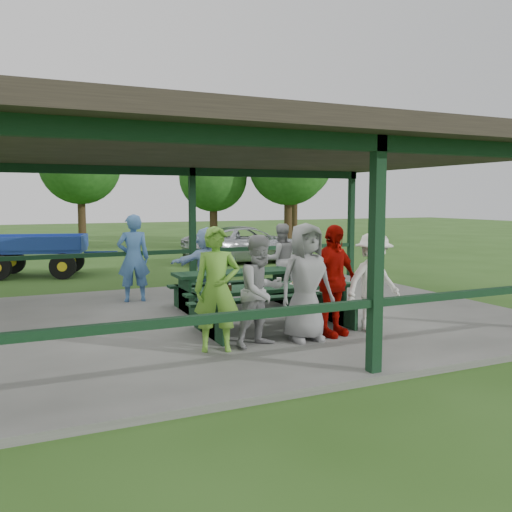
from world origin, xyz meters
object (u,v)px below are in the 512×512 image
spectator_grey (281,260)px  contestant_grey_mid (306,282)px  spectator_lblue (206,264)px  pickup_truck (248,244)px  contestant_green (217,289)px  contestant_white_fedora (373,282)px  spectator_blue (133,258)px  contestant_grey_left (261,291)px  picnic_table_far (235,285)px  farm_trailer (37,254)px  contestant_red (332,281)px  picnic_table_near (275,301)px

spectator_grey → contestant_grey_mid: bearing=77.3°
spectator_lblue → pickup_truck: size_ratio=0.34×
contestant_green → spectator_grey: 4.77m
contestant_grey_mid → contestant_white_fedora: contestant_grey_mid is taller
spectator_blue → contestant_grey_left: bearing=108.5°
contestant_green → spectator_lblue: bearing=91.0°
spectator_lblue → pickup_truck: spectator_lblue is taller
picnic_table_far → contestant_grey_mid: size_ratio=1.34×
contestant_white_fedora → farm_trailer: bearing=112.4°
contestant_grey_left → picnic_table_far: bearing=60.2°
contestant_grey_left → spectator_grey: (2.25, 3.79, -0.01)m
spectator_lblue → spectator_blue: size_ratio=0.86×
contestant_red → spectator_lblue: bearing=88.6°
contestant_green → spectator_blue: spectator_blue is taller
contestant_grey_mid → spectator_blue: 4.75m
picnic_table_near → farm_trailer: bearing=110.1°
spectator_grey → contestant_grey_left: bearing=67.9°
contestant_grey_left → farm_trailer: (-2.73, 10.18, -0.28)m
picnic_table_near → spectator_grey: 3.32m
contestant_red → picnic_table_far: bearing=86.8°
picnic_table_far → contestant_green: bearing=-116.8°
contestant_grey_left → farm_trailer: 10.54m
picnic_table_far → contestant_grey_mid: contestant_grey_mid is taller
spectator_blue → pickup_truck: size_ratio=0.40×
contestant_red → contestant_white_fedora: (0.79, -0.02, -0.07)m
contestant_white_fedora → pickup_truck: bearing=74.3°
contestant_grey_left → pickup_truck: size_ratio=0.35×
spectator_grey → farm_trailer: spectator_grey is taller
spectator_blue → farm_trailer: (-1.73, 5.75, -0.38)m
picnic_table_far → contestant_white_fedora: (1.36, -2.82, 0.37)m
spectator_blue → spectator_lblue: bearing=161.7°
contestant_grey_left → pickup_truck: (4.54, 10.94, -0.28)m
contestant_green → pickup_truck: (5.24, 10.90, -0.35)m
picnic_table_near → contestant_grey_mid: 0.98m
spectator_grey → picnic_table_far: bearing=39.4°
contestant_white_fedora → pickup_truck: 11.15m
contestant_green → contestant_grey_left: contestant_green is taller
spectator_blue → spectator_grey: bearing=174.7°
picnic_table_far → contestant_red: (0.57, -2.79, 0.44)m
contestant_grey_left → picnic_table_near: bearing=37.5°
contestant_green → contestant_grey_left: (0.70, -0.04, -0.07)m
farm_trailer → contestant_red: bearing=-52.6°
picnic_table_far → spectator_blue: spectator_blue is taller
pickup_truck → farm_trailer: 7.31m
contestant_white_fedora → spectator_blue: bearing=122.4°
contestant_red → farm_trailer: size_ratio=0.47×
contestant_white_fedora → pickup_truck: size_ratio=0.36×
contestant_green → farm_trailer: 10.35m
spectator_grey → contestant_white_fedora: bearing=96.3°
spectator_grey → farm_trailer: bearing=-43.5°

